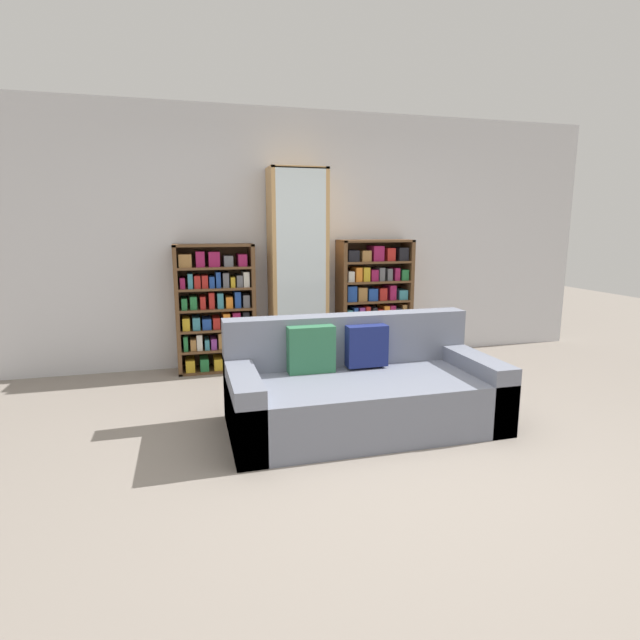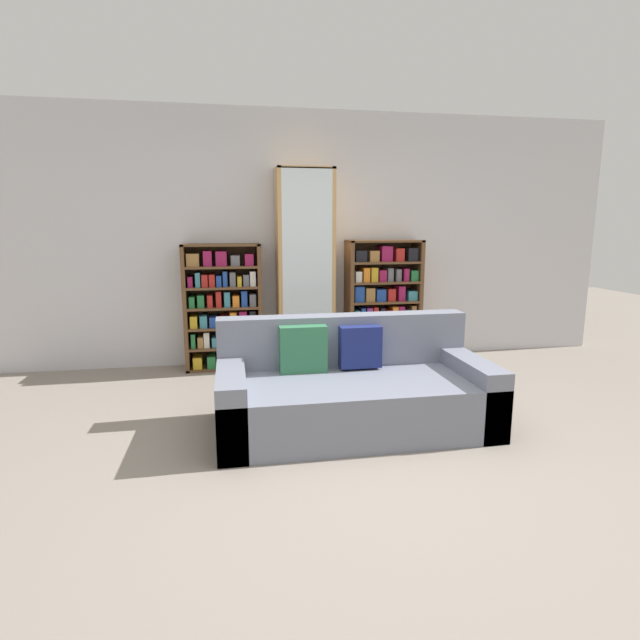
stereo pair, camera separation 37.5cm
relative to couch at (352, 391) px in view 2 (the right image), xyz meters
The scene contains 7 objects.
ground_plane 0.74m from the couch, 95.88° to the right, with size 16.00×16.00×0.00m, color gray.
wall_back 2.25m from the couch, 92.04° to the left, with size 7.10×0.06×2.70m.
couch is the anchor object (origin of this frame).
bookshelf_left 2.04m from the couch, 118.36° to the left, with size 0.80×0.32×1.31m.
display_cabinet 1.91m from the couch, 93.00° to the left, with size 0.59×0.36×2.08m.
bookshelf_right 1.97m from the couch, 66.10° to the left, with size 0.82×0.32×1.34m.
wine_bottle 1.13m from the couch, 61.72° to the left, with size 0.08×0.08×0.36m.
Camera 2 is at (-0.80, -2.81, 1.50)m, focal length 28.00 mm.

